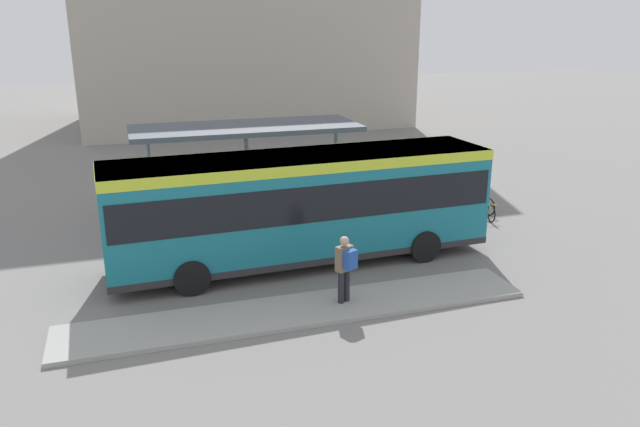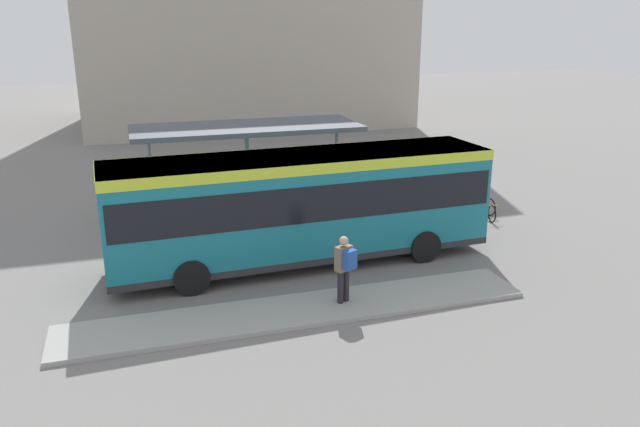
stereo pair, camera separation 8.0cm
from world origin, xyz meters
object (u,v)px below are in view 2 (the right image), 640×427
(pedestrian_waiting, at_px, (345,265))
(bicycle_white, at_px, (481,203))
(bicycle_orange, at_px, (474,198))
(potted_planter_near_shelter, at_px, (175,220))
(city_bus, at_px, (302,201))
(bicycle_yellow, at_px, (487,210))

(pedestrian_waiting, bearing_deg, bicycle_white, -75.41)
(bicycle_orange, height_order, potted_planter_near_shelter, potted_planter_near_shelter)
(pedestrian_waiting, xyz_separation_m, potted_planter_near_shelter, (-3.68, 6.56, -0.47))
(bicycle_white, bearing_deg, potted_planter_near_shelter, 79.42)
(pedestrian_waiting, xyz_separation_m, bicycle_white, (7.75, 6.15, -0.79))
(city_bus, relative_size, potted_planter_near_shelter, 8.99)
(pedestrian_waiting, height_order, potted_planter_near_shelter, pedestrian_waiting)
(pedestrian_waiting, distance_m, potted_planter_near_shelter, 7.54)
(pedestrian_waiting, height_order, bicycle_white, pedestrian_waiting)
(city_bus, bearing_deg, bicycle_white, 17.52)
(bicycle_white, bearing_deg, city_bus, 101.33)
(bicycle_white, relative_size, bicycle_orange, 1.00)
(city_bus, xyz_separation_m, bicycle_orange, (8.08, 3.63, -1.59))
(city_bus, bearing_deg, potted_planter_near_shelter, 134.51)
(city_bus, height_order, bicycle_white, city_bus)
(bicycle_orange, relative_size, potted_planter_near_shelter, 1.26)
(pedestrian_waiting, bearing_deg, city_bus, -20.62)
(potted_planter_near_shelter, bearing_deg, city_bus, -43.16)
(bicycle_yellow, relative_size, bicycle_white, 0.96)
(city_bus, relative_size, bicycle_orange, 7.15)
(pedestrian_waiting, distance_m, bicycle_white, 9.92)
(city_bus, distance_m, bicycle_yellow, 8.15)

